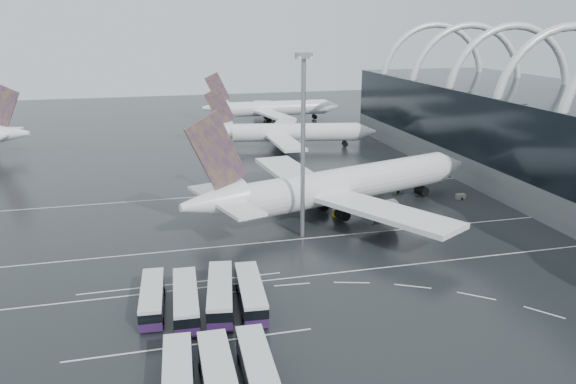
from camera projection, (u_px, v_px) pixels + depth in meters
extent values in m
plane|color=black|center=(345.00, 266.00, 83.72)|extent=(420.00, 420.00, 0.00)
torus|color=white|center=(563.00, 105.00, 118.00)|extent=(33.80, 1.80, 33.80)
torus|color=white|center=(508.00, 94.00, 135.62)|extent=(33.80, 1.80, 33.80)
torus|color=white|center=(466.00, 86.00, 153.24)|extent=(33.80, 1.80, 33.80)
torus|color=white|center=(432.00, 79.00, 170.86)|extent=(33.80, 1.80, 33.80)
cube|color=silver|center=(349.00, 271.00, 81.87)|extent=(120.00, 0.25, 0.01)
cube|color=silver|center=(321.00, 237.00, 94.85)|extent=(120.00, 0.25, 0.01)
cube|color=silver|center=(282.00, 191.00, 120.82)|extent=(120.00, 0.25, 0.01)
cube|color=silver|center=(192.00, 345.00, 63.27)|extent=(28.00, 0.25, 0.01)
cube|color=silver|center=(182.00, 283.00, 78.11)|extent=(28.00, 0.25, 0.01)
cylinder|color=white|center=(351.00, 183.00, 106.01)|extent=(45.90, 20.15, 6.41)
cone|color=white|center=(449.00, 165.00, 119.33)|extent=(8.27, 8.12, 6.41)
cone|color=white|center=(212.00, 202.00, 91.25)|extent=(12.48, 9.47, 6.41)
cube|color=#38196A|center=(217.00, 153.00, 89.42)|extent=(10.34, 3.87, 13.58)
cube|color=white|center=(225.00, 200.00, 92.36)|extent=(10.79, 20.46, 0.55)
cube|color=white|center=(382.00, 211.00, 92.75)|extent=(20.41, 27.82, 0.88)
cube|color=white|center=(292.00, 174.00, 115.19)|extent=(10.45, 28.26, 0.88)
cylinder|color=slate|center=(381.00, 212.00, 98.15)|extent=(6.93, 5.43, 3.76)
cylinder|color=slate|center=(316.00, 185.00, 114.30)|extent=(6.93, 5.43, 3.76)
cube|color=black|center=(332.00, 209.00, 105.07)|extent=(14.78, 10.77, 2.43)
cylinder|color=white|center=(296.00, 132.00, 160.55)|extent=(36.10, 11.94, 5.15)
cone|color=white|center=(367.00, 132.00, 161.60)|extent=(6.21, 6.07, 5.15)
cone|color=white|center=(217.00, 130.00, 159.16)|extent=(9.70, 6.76, 5.15)
cube|color=#38196A|center=(219.00, 107.00, 157.29)|extent=(8.49, 2.17, 10.91)
cube|color=white|center=(223.00, 130.00, 159.25)|extent=(6.99, 16.44, 0.44)
cube|color=white|center=(285.00, 142.00, 149.94)|extent=(6.56, 22.28, 0.71)
cube|color=white|center=(282.00, 127.00, 171.12)|extent=(14.41, 22.84, 0.71)
cylinder|color=slate|center=(294.00, 145.00, 153.50)|extent=(5.37, 3.90, 3.02)
cylinder|color=slate|center=(291.00, 134.00, 168.76)|extent=(5.37, 3.90, 3.02)
cube|color=black|center=(283.00, 145.00, 161.41)|extent=(11.54, 7.62, 1.95)
cylinder|color=white|center=(277.00, 108.00, 204.06)|extent=(35.73, 5.91, 5.32)
cone|color=white|center=(331.00, 106.00, 208.55)|extent=(5.59, 5.41, 5.32)
cone|color=white|center=(215.00, 108.00, 198.90)|extent=(9.26, 5.47, 5.32)
cube|color=#38196A|center=(217.00, 88.00, 197.12)|extent=(8.84, 0.70, 11.27)
cube|color=white|center=(221.00, 107.00, 199.30)|extent=(4.40, 16.57, 0.46)
cube|color=white|center=(274.00, 115.00, 192.75)|extent=(10.69, 23.73, 0.73)
cube|color=white|center=(261.00, 106.00, 214.09)|extent=(11.39, 23.78, 0.73)
cylinder|color=slate|center=(280.00, 118.00, 196.82)|extent=(5.09, 3.20, 3.12)
cylinder|color=slate|center=(270.00, 111.00, 212.19)|extent=(5.09, 3.20, 3.12)
cube|color=black|center=(267.00, 119.00, 204.33)|extent=(11.10, 6.05, 2.02)
cone|color=white|center=(11.00, 133.00, 151.47)|extent=(10.53, 7.20, 5.64)
cube|color=#38196A|center=(3.00, 107.00, 149.30)|extent=(9.33, 2.16, 11.95)
cube|color=white|center=(3.00, 134.00, 151.33)|extent=(7.27, 17.99, 0.49)
cube|color=#2B1542|center=(153.00, 304.00, 70.78)|extent=(3.41, 12.31, 1.03)
cube|color=black|center=(152.00, 296.00, 70.45)|extent=(3.45, 12.07, 1.22)
cube|color=silver|center=(151.00, 290.00, 70.21)|extent=(3.41, 12.31, 0.42)
cylinder|color=black|center=(163.00, 321.00, 67.46)|extent=(0.38, 0.95, 0.94)
cylinder|color=black|center=(140.00, 323.00, 67.00)|extent=(0.38, 0.95, 0.94)
cylinder|color=black|center=(164.00, 291.00, 74.78)|extent=(0.38, 0.95, 0.94)
cylinder|color=black|center=(144.00, 293.00, 74.31)|extent=(0.38, 0.95, 0.94)
cube|color=#2B1542|center=(186.00, 306.00, 69.97)|extent=(3.57, 13.28, 1.11)
cube|color=black|center=(186.00, 297.00, 69.62)|extent=(3.61, 13.02, 1.32)
cube|color=silver|center=(185.00, 291.00, 69.36)|extent=(3.57, 13.28, 0.46)
cylinder|color=black|center=(199.00, 325.00, 66.41)|extent=(0.40, 1.03, 1.01)
cylinder|color=black|center=(175.00, 328.00, 65.88)|extent=(0.40, 1.03, 1.01)
cylinder|color=black|center=(196.00, 293.00, 74.30)|extent=(0.40, 1.03, 1.01)
cylinder|color=black|center=(175.00, 295.00, 73.77)|extent=(0.40, 1.03, 1.01)
cube|color=#2B1542|center=(220.00, 300.00, 71.41)|extent=(4.94, 13.91, 1.15)
cube|color=black|center=(220.00, 291.00, 71.04)|extent=(4.96, 13.65, 1.36)
cube|color=silver|center=(220.00, 285.00, 70.77)|extent=(4.94, 13.91, 0.47)
cylinder|color=black|center=(232.00, 320.00, 67.53)|extent=(0.51, 1.09, 1.05)
cylinder|color=black|center=(208.00, 321.00, 67.24)|extent=(0.51, 1.09, 1.05)
cylinder|color=black|center=(232.00, 287.00, 75.82)|extent=(0.51, 1.09, 1.05)
cylinder|color=black|center=(210.00, 288.00, 75.53)|extent=(0.51, 1.09, 1.05)
cube|color=#2B1542|center=(251.00, 299.00, 71.83)|extent=(3.84, 13.23, 1.10)
cube|color=black|center=(251.00, 290.00, 71.48)|extent=(3.88, 12.98, 1.31)
cube|color=silver|center=(251.00, 284.00, 71.23)|extent=(3.84, 13.23, 0.45)
cylinder|color=black|center=(266.00, 317.00, 68.25)|extent=(0.42, 1.03, 1.00)
cylinder|color=black|center=(243.00, 319.00, 67.78)|extent=(0.42, 1.03, 1.00)
cylinder|color=black|center=(258.00, 286.00, 76.12)|extent=(0.42, 1.03, 1.00)
cylinder|color=black|center=(237.00, 288.00, 75.65)|extent=(0.42, 1.03, 1.00)
cube|color=black|center=(178.00, 378.00, 54.05)|extent=(3.61, 12.67, 1.28)
cube|color=silver|center=(177.00, 370.00, 53.80)|extent=(3.57, 12.92, 0.44)
cylinder|color=black|center=(192.00, 366.00, 58.60)|extent=(0.40, 1.00, 0.98)
cylinder|color=black|center=(165.00, 369.00, 58.11)|extent=(0.40, 1.00, 0.98)
cube|color=black|center=(219.00, 377.00, 53.97)|extent=(3.29, 13.34, 1.36)
cube|color=silver|center=(218.00, 369.00, 53.70)|extent=(3.23, 13.61, 0.47)
cylinder|color=black|center=(228.00, 364.00, 58.82)|extent=(0.38, 1.05, 1.04)
cylinder|color=black|center=(200.00, 368.00, 58.18)|extent=(0.38, 1.05, 1.04)
cube|color=#2B1542|center=(258.00, 378.00, 55.98)|extent=(3.29, 12.93, 1.09)
cube|color=black|center=(258.00, 367.00, 55.63)|extent=(3.34, 12.68, 1.28)
cube|color=silver|center=(258.00, 360.00, 55.38)|extent=(3.29, 12.93, 0.44)
cylinder|color=black|center=(265.00, 357.00, 60.22)|extent=(0.38, 1.00, 0.99)
cylinder|color=black|center=(239.00, 360.00, 59.66)|extent=(0.38, 1.00, 0.99)
cylinder|color=gray|center=(303.00, 151.00, 91.14)|extent=(0.74, 0.74, 29.59)
cube|color=gray|center=(304.00, 55.00, 86.73)|extent=(2.32, 2.32, 0.85)
cube|color=white|center=(304.00, 58.00, 86.82)|extent=(2.11, 2.11, 0.42)
cube|color=slate|center=(397.00, 189.00, 119.58)|extent=(2.47, 1.46, 1.35)
cube|color=gold|center=(338.00, 213.00, 104.96)|extent=(1.94, 1.15, 1.06)
cube|color=slate|center=(461.00, 196.00, 115.12)|extent=(1.90, 1.12, 1.03)
cube|color=gold|center=(379.00, 189.00, 119.79)|extent=(2.29, 1.35, 1.25)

